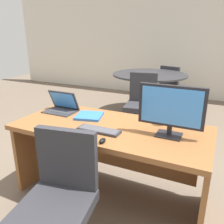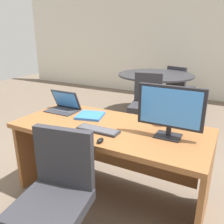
% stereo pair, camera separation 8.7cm
% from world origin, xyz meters
% --- Properties ---
extents(ground, '(12.00, 12.00, 0.00)m').
position_xyz_m(ground, '(0.00, 1.50, 0.00)').
color(ground, '#6B5B4C').
extents(back_wall, '(10.00, 0.10, 2.80)m').
position_xyz_m(back_wall, '(0.00, 4.17, 1.40)').
color(back_wall, silver).
rests_on(back_wall, ground).
extents(desk, '(1.73, 0.79, 0.73)m').
position_xyz_m(desk, '(0.00, 0.05, 0.54)').
color(desk, brown).
rests_on(desk, ground).
extents(monitor, '(0.51, 0.16, 0.41)m').
position_xyz_m(monitor, '(0.52, 0.02, 0.96)').
color(monitor, black).
rests_on(monitor, desk).
extents(laptop, '(0.33, 0.24, 0.21)m').
position_xyz_m(laptop, '(-0.64, 0.17, 0.79)').
color(laptop, '#2D2D33').
rests_on(laptop, desk).
extents(keyboard, '(0.37, 0.12, 0.02)m').
position_xyz_m(keyboard, '(-0.03, -0.15, 0.74)').
color(keyboard, '#2D2D33').
rests_on(keyboard, desk).
extents(mouse, '(0.04, 0.07, 0.03)m').
position_xyz_m(mouse, '(0.09, -0.32, 0.75)').
color(mouse, black).
rests_on(mouse, desk).
extents(desk_lamp, '(0.12, 0.14, 0.35)m').
position_xyz_m(desk_lamp, '(0.50, 0.28, 0.98)').
color(desk_lamp, '#2D2D33').
rests_on(desk_lamp, desk).
extents(book, '(0.30, 0.30, 0.02)m').
position_xyz_m(book, '(-0.29, 0.12, 0.74)').
color(book, blue).
rests_on(book, desk).
extents(office_chair, '(0.56, 0.56, 0.90)m').
position_xyz_m(office_chair, '(-0.03, -0.73, 0.37)').
color(office_chair, black).
rests_on(office_chair, ground).
extents(meeting_table, '(1.40, 1.40, 0.79)m').
position_xyz_m(meeting_table, '(-0.40, 2.53, 0.60)').
color(meeting_table, black).
rests_on(meeting_table, ground).
extents(meeting_chair_near, '(0.58, 0.59, 0.86)m').
position_xyz_m(meeting_chair_near, '(-0.13, 3.38, 0.33)').
color(meeting_chair_near, black).
rests_on(meeting_chair_near, ground).
extents(meeting_chair_far, '(0.56, 0.56, 0.92)m').
position_xyz_m(meeting_chair_far, '(-0.26, 1.66, 0.37)').
color(meeting_chair_far, black).
rests_on(meeting_chair_far, ground).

